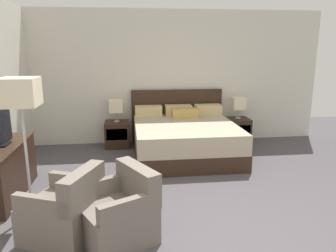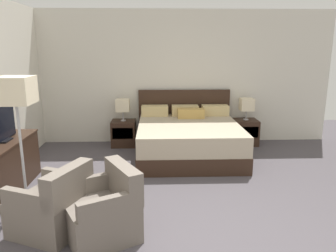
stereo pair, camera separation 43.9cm
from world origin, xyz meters
The scene contains 12 objects.
ground_plane centered at (0.00, 0.00, 0.00)m, with size 11.63×11.63×0.00m, color #4C474C.
wall_back centered at (0.00, 3.91, 1.35)m, with size 6.59×0.06×2.71m, color silver.
bed centered at (0.25, 2.89, 0.34)m, with size 1.89×2.00×1.11m.
nightstand_left centered at (-1.00, 3.59, 0.26)m, with size 0.48×0.46×0.52m.
nightstand_right centered at (1.50, 3.59, 0.26)m, with size 0.48×0.46×0.52m.
table_lamp_left centered at (-1.00, 3.59, 0.83)m, with size 0.26×0.26×0.44m.
table_lamp_right centered at (1.50, 3.59, 0.83)m, with size 0.26×0.26×0.44m.
dresser centered at (-2.44, 1.46, 0.37)m, with size 0.47×1.43×0.71m.
tv centered at (-2.43, 1.49, 0.98)m, with size 0.18×0.77×0.55m.
armchair_by_window centered at (-1.46, 0.38, 0.28)m, with size 0.90×0.89×0.76m.
armchair_companion centered at (-0.89, 0.26, 0.28)m, with size 0.93×0.93×0.76m.
floor_lamp centered at (-1.95, 0.90, 1.41)m, with size 0.39×0.39×1.64m.
Camera 2 is at (-0.34, -2.90, 1.96)m, focal length 35.00 mm.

